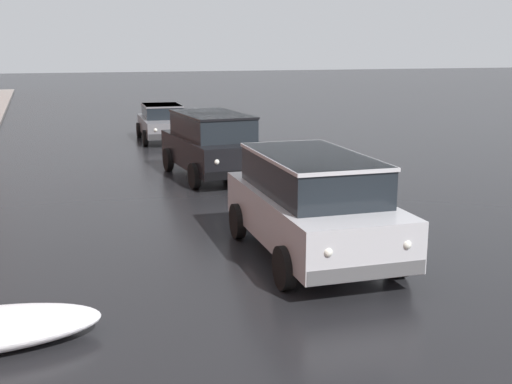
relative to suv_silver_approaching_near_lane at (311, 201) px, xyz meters
The scene contains 5 objects.
snow_bank_along_left_kerb 16.81m from the suv_silver_approaching_near_lane, 79.57° to the left, with size 2.39×0.95×0.85m.
snow_bank_near_corner_right 19.61m from the suv_silver_approaching_near_lane, 82.04° to the left, with size 2.17×1.11×0.84m.
suv_silver_approaching_near_lane is the anchor object (origin of this frame).
suv_black_parked_kerbside_close 7.43m from the suv_silver_approaching_near_lane, 88.15° to the left, with size 2.29×4.47×1.82m.
sedan_grey_parked_kerbside_mid 15.15m from the suv_silver_approaching_near_lane, 88.87° to the left, with size 2.04×4.13×1.42m.
Camera 1 is at (-2.89, -0.87, 3.60)m, focal length 44.34 mm.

